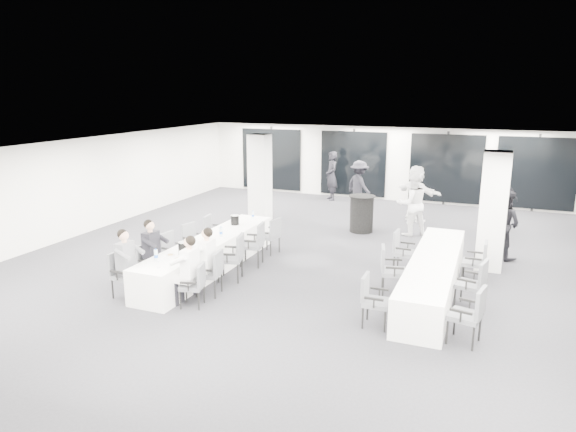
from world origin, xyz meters
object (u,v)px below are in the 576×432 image
at_px(chair_main_left_second, 149,261).
at_px(chair_main_right_mid, 234,254).
at_px(chair_main_right_second, 212,270).
at_px(ice_bucket_near, 184,248).
at_px(chair_main_left_fourth, 193,239).
at_px(banquet_table_side, 433,275).
at_px(chair_main_right_fourth, 255,242).
at_px(standing_guest_e, 496,205).
at_px(chair_side_right_far, 478,259).
at_px(standing_guest_g, 332,173).
at_px(chair_side_right_near, 471,312).
at_px(chair_side_left_near, 372,297).
at_px(standing_guest_c, 359,182).
at_px(chair_main_left_near, 123,271).
at_px(standing_guest_d, 501,197).
at_px(standing_guest_b, 412,200).
at_px(standing_guest_h, 504,219).
at_px(chair_main_left_mid, 172,249).
at_px(chair_main_right_near, 196,282).
at_px(chair_main_right_far, 271,234).
at_px(chair_side_left_mid, 390,267).
at_px(chair_side_right_mid, 475,281).
at_px(chair_main_left_far, 212,230).
at_px(ice_bucket_far, 235,220).
at_px(standing_guest_f, 416,190).
at_px(cocktail_table, 362,213).
at_px(banquet_table_main, 210,255).
at_px(chair_side_left_far, 402,249).

xyz_separation_m(chair_main_left_second, chair_main_right_mid, (1.66, 0.83, 0.11)).
distance_m(chair_main_right_second, ice_bucket_near, 0.84).
bearing_deg(chair_main_left_fourth, banquet_table_side, 103.09).
xyz_separation_m(chair_main_right_fourth, standing_guest_e, (5.33, 4.44, 0.43)).
bearing_deg(chair_side_right_far, standing_guest_g, 38.91).
bearing_deg(chair_main_left_second, chair_side_right_near, 99.11).
relative_size(chair_side_left_near, standing_guest_c, 0.47).
height_order(chair_main_left_near, standing_guest_d, standing_guest_d).
height_order(standing_guest_b, standing_guest_h, standing_guest_b).
relative_size(chair_main_left_mid, standing_guest_g, 0.43).
bearing_deg(chair_side_left_near, chair_main_left_second, -94.01).
distance_m(chair_side_right_far, ice_bucket_near, 6.37).
distance_m(chair_main_right_near, chair_main_right_far, 3.63).
relative_size(chair_side_left_mid, chair_side_right_mid, 1.03).
bearing_deg(chair_side_left_near, standing_guest_e, 162.63).
bearing_deg(chair_main_left_second, standing_guest_b, 154.19).
distance_m(chair_side_left_mid, standing_guest_e, 5.41).
distance_m(chair_main_left_far, chair_main_right_near, 3.85).
xyz_separation_m(chair_main_right_far, chair_side_left_near, (3.37, -3.17, 0.00)).
height_order(chair_side_right_near, chair_side_right_far, chair_side_right_near).
distance_m(ice_bucket_near, ice_bucket_far, 2.62).
bearing_deg(standing_guest_f, standing_guest_b, 127.49).
relative_size(chair_side_right_near, standing_guest_g, 0.47).
bearing_deg(standing_guest_g, chair_main_right_second, -32.52).
height_order(chair_main_right_second, standing_guest_h, standing_guest_h).
relative_size(chair_main_left_second, chair_side_right_far, 0.90).
bearing_deg(standing_guest_g, chair_side_left_mid, -11.26).
relative_size(chair_main_right_far, standing_guest_b, 0.44).
height_order(chair_side_right_mid, standing_guest_d, standing_guest_d).
relative_size(chair_main_right_near, chair_side_left_near, 0.92).
height_order(chair_side_left_near, standing_guest_h, standing_guest_h).
bearing_deg(ice_bucket_far, standing_guest_f, 53.57).
relative_size(standing_guest_c, standing_guest_g, 0.93).
distance_m(cocktail_table, chair_main_left_near, 7.50).
relative_size(chair_main_left_second, chair_side_right_near, 0.85).
distance_m(chair_main_left_second, chair_main_right_fourth, 2.54).
bearing_deg(standing_guest_c, banquet_table_main, 115.00).
relative_size(banquet_table_main, chair_main_left_mid, 5.51).
bearing_deg(standing_guest_f, cocktail_table, 89.27).
distance_m(banquet_table_main, ice_bucket_near, 1.29).
height_order(standing_guest_c, standing_guest_d, standing_guest_c).
distance_m(chair_main_left_mid, chair_side_right_mid, 6.70).
bearing_deg(standing_guest_d, chair_main_right_fourth, 32.42).
bearing_deg(chair_side_right_near, chair_main_left_far, 76.98).
bearing_deg(chair_side_right_far, chair_main_left_second, 113.01).
height_order(cocktail_table, standing_guest_g, standing_guest_g).
height_order(cocktail_table, chair_main_right_far, cocktail_table).
bearing_deg(chair_side_left_far, standing_guest_d, 160.19).
relative_size(banquet_table_side, standing_guest_c, 2.51).
relative_size(chair_main_left_far, chair_side_right_mid, 0.91).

